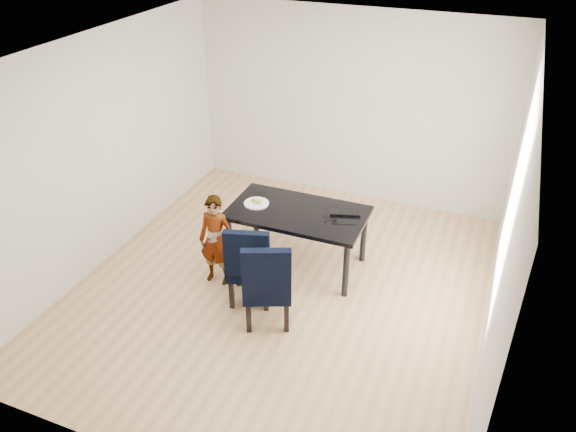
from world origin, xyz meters
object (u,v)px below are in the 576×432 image
at_px(chair_left, 251,261).
at_px(child, 216,241).
at_px(dining_table, 297,238).
at_px(chair_right, 267,280).
at_px(plate, 256,203).
at_px(laptop, 345,210).

relative_size(chair_left, child, 0.90).
bearing_deg(dining_table, chair_right, -86.04).
distance_m(chair_left, plate, 0.86).
relative_size(chair_right, plate, 3.45).
height_order(chair_right, plate, chair_right).
relative_size(dining_table, plate, 5.38).
height_order(chair_left, plate, chair_left).
bearing_deg(chair_left, plate, 94.35).
bearing_deg(dining_table, child, -138.68).
xyz_separation_m(child, laptop, (1.26, 0.85, 0.21)).
relative_size(dining_table, laptop, 4.54).
distance_m(chair_left, child, 0.53).
height_order(chair_right, child, child).
bearing_deg(dining_table, chair_left, -106.70).
bearing_deg(dining_table, laptop, 21.47).
distance_m(chair_right, child, 0.91).
xyz_separation_m(chair_right, laptop, (0.44, 1.25, 0.25)).
distance_m(dining_table, laptop, 0.68).
bearing_deg(plate, child, -109.52).
height_order(dining_table, laptop, laptop).
xyz_separation_m(chair_right, child, (-0.81, 0.40, 0.04)).
xyz_separation_m(chair_left, chair_right, (0.31, -0.26, 0.01)).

